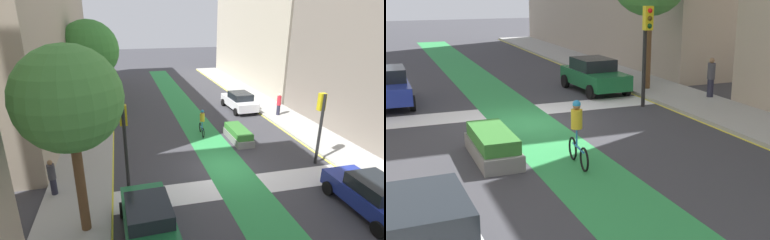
# 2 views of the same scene
# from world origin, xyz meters

# --- Properties ---
(ground_plane) EXTENTS (120.00, 120.00, 0.00)m
(ground_plane) POSITION_xyz_m (0.00, 0.00, 0.00)
(ground_plane) COLOR #38383D
(bike_lane_paint) EXTENTS (2.40, 60.00, 0.01)m
(bike_lane_paint) POSITION_xyz_m (0.13, 0.00, 0.00)
(bike_lane_paint) COLOR #2D8C47
(bike_lane_paint) RESTS_ON ground_plane
(crosswalk_band) EXTENTS (12.00, 1.80, 0.01)m
(crosswalk_band) POSITION_xyz_m (0.00, -2.00, 0.00)
(crosswalk_band) COLOR silver
(crosswalk_band) RESTS_ON ground_plane
(sidewalk_left) EXTENTS (3.00, 60.00, 0.15)m
(sidewalk_left) POSITION_xyz_m (-7.50, 0.00, 0.07)
(sidewalk_left) COLOR #9E9E99
(sidewalk_left) RESTS_ON ground_plane
(curb_stripe_left) EXTENTS (0.16, 60.00, 0.01)m
(curb_stripe_left) POSITION_xyz_m (-6.00, 0.00, 0.01)
(curb_stripe_left) COLOR yellow
(curb_stripe_left) RESTS_ON ground_plane
(traffic_signal_near_left) EXTENTS (0.35, 0.52, 4.13)m
(traffic_signal_near_left) POSITION_xyz_m (-5.21, -0.77, 2.90)
(traffic_signal_near_left) COLOR black
(traffic_signal_near_left) RESTS_ON ground_plane
(car_green_left_near) EXTENTS (2.15, 4.27, 1.57)m
(car_green_left_near) POSITION_xyz_m (-4.58, -4.57, 0.80)
(car_green_left_near) COLOR #196033
(car_green_left_near) RESTS_ON ground_plane
(car_blue_right_near) EXTENTS (2.03, 4.20, 1.57)m
(car_blue_right_near) POSITION_xyz_m (4.72, -5.15, 0.80)
(car_blue_right_near) COLOR navy
(car_blue_right_near) RESTS_ON ground_plane
(cyclist_in_lane) EXTENTS (0.32, 1.73, 1.86)m
(cyclist_in_lane) POSITION_xyz_m (0.02, 4.81, 0.97)
(cyclist_in_lane) COLOR black
(cyclist_in_lane) RESTS_ON ground_plane
(pedestrian_sidewalk_left_a) EXTENTS (0.34, 0.34, 1.72)m
(pedestrian_sidewalk_left_a) POSITION_xyz_m (-8.54, -0.87, 1.03)
(pedestrian_sidewalk_left_a) COLOR #262638
(pedestrian_sidewalk_left_a) RESTS_ON sidewalk_left
(median_planter) EXTENTS (1.13, 3.00, 0.85)m
(median_planter) POSITION_xyz_m (2.13, 3.40, 0.40)
(median_planter) COLOR slate
(median_planter) RESTS_ON ground_plane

